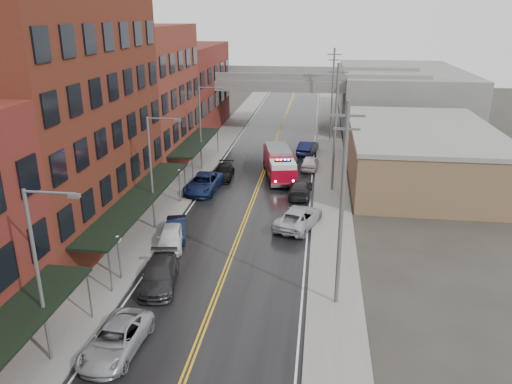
{
  "coord_description": "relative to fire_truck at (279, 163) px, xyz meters",
  "views": [
    {
      "loc": [
        5.83,
        -10.83,
        16.21
      ],
      "look_at": [
        1.08,
        25.43,
        3.0
      ],
      "focal_mm": 35.0,
      "sensor_mm": 36.0,
      "label": 1
    }
  ],
  "objects": [
    {
      "name": "road",
      "position": [
        -1.81,
        -8.29,
        -1.58
      ],
      "size": [
        11.0,
        160.0,
        0.02
      ],
      "primitive_type": "cube",
      "color": "black",
      "rests_on": "ground"
    },
    {
      "name": "sidewalk_left",
      "position": [
        -9.11,
        -8.29,
        -1.52
      ],
      "size": [
        3.0,
        160.0,
        0.15
      ],
      "primitive_type": "cube",
      "color": "slate",
      "rests_on": "ground"
    },
    {
      "name": "sidewalk_right",
      "position": [
        5.49,
        -8.29,
        -1.52
      ],
      "size": [
        3.0,
        160.0,
        0.15
      ],
      "primitive_type": "cube",
      "color": "slate",
      "rests_on": "ground"
    },
    {
      "name": "curb_left",
      "position": [
        -7.46,
        -8.29,
        -1.52
      ],
      "size": [
        0.3,
        160.0,
        0.15
      ],
      "primitive_type": "cube",
      "color": "gray",
      "rests_on": "ground"
    },
    {
      "name": "curb_right",
      "position": [
        3.84,
        -8.29,
        -1.52
      ],
      "size": [
        0.3,
        160.0,
        0.15
      ],
      "primitive_type": "cube",
      "color": "gray",
      "rests_on": "ground"
    },
    {
      "name": "brick_building_b",
      "position": [
        -15.11,
        -15.29,
        7.41
      ],
      "size": [
        9.0,
        20.0,
        18.0
      ],
      "primitive_type": "cube",
      "color": "#5D2718",
      "rests_on": "ground"
    },
    {
      "name": "brick_building_c",
      "position": [
        -15.11,
        2.21,
        5.91
      ],
      "size": [
        9.0,
        15.0,
        15.0
      ],
      "primitive_type": "cube",
      "color": "maroon",
      "rests_on": "ground"
    },
    {
      "name": "brick_building_far",
      "position": [
        -15.11,
        19.71,
        4.41
      ],
      "size": [
        9.0,
        20.0,
        12.0
      ],
      "primitive_type": "cube",
      "color": "maroon",
      "rests_on": "ground"
    },
    {
      "name": "tan_building",
      "position": [
        14.19,
        1.71,
        0.91
      ],
      "size": [
        14.0,
        22.0,
        5.0
      ],
      "primitive_type": "cube",
      "color": "olive",
      "rests_on": "ground"
    },
    {
      "name": "right_far_block",
      "position": [
        16.19,
        31.71,
        2.41
      ],
      "size": [
        18.0,
        30.0,
        8.0
      ],
      "primitive_type": "cube",
      "color": "slate",
      "rests_on": "ground"
    },
    {
      "name": "awning_1",
      "position": [
        -9.3,
        -15.29,
        1.4
      ],
      "size": [
        2.6,
        18.0,
        3.09
      ],
      "color": "black",
      "rests_on": "ground"
    },
    {
      "name": "awning_2",
      "position": [
        -9.3,
        2.21,
        1.39
      ],
      "size": [
        2.6,
        13.0,
        3.09
      ],
      "color": "black",
      "rests_on": "ground"
    },
    {
      "name": "globe_lamp_1",
      "position": [
        -8.21,
        -22.29,
        0.72
      ],
      "size": [
        0.44,
        0.44,
        3.12
      ],
      "color": "#59595B",
      "rests_on": "ground"
    },
    {
      "name": "globe_lamp_2",
      "position": [
        -8.21,
        -8.29,
        0.72
      ],
      "size": [
        0.44,
        0.44,
        3.12
      ],
      "color": "#59595B",
      "rests_on": "ground"
    },
    {
      "name": "street_lamp_0",
      "position": [
        -8.36,
        -30.29,
        3.59
      ],
      "size": [
        2.64,
        0.22,
        9.0
      ],
      "color": "#59595B",
      "rests_on": "ground"
    },
    {
      "name": "street_lamp_1",
      "position": [
        -8.36,
        -14.29,
        3.59
      ],
      "size": [
        2.64,
        0.22,
        9.0
      ],
      "color": "#59595B",
      "rests_on": "ground"
    },
    {
      "name": "street_lamp_2",
      "position": [
        -8.36,
        1.71,
        3.59
      ],
      "size": [
        2.64,
        0.22,
        9.0
      ],
      "color": "#59595B",
      "rests_on": "ground"
    },
    {
      "name": "utility_pole_0",
      "position": [
        5.39,
        -23.29,
        4.71
      ],
      "size": [
        1.8,
        0.24,
        12.0
      ],
      "color": "#59595B",
      "rests_on": "ground"
    },
    {
      "name": "utility_pole_1",
      "position": [
        5.39,
        -3.29,
        4.71
      ],
      "size": [
        1.8,
        0.24,
        12.0
      ],
      "color": "#59595B",
      "rests_on": "ground"
    },
    {
      "name": "utility_pole_2",
      "position": [
        5.39,
        16.71,
        4.71
      ],
      "size": [
        1.8,
        0.24,
        12.0
      ],
      "color": "#59595B",
      "rests_on": "ground"
    },
    {
      "name": "overpass",
      "position": [
        -1.81,
        23.71,
        4.39
      ],
      "size": [
        40.0,
        10.0,
        7.5
      ],
      "color": "slate",
      "rests_on": "ground"
    },
    {
      "name": "fire_truck",
      "position": [
        0.0,
        0.0,
        0.0
      ],
      "size": [
        4.52,
        8.41,
        2.94
      ],
      "rotation": [
        0.0,
        0.0,
        0.21
      ],
      "color": "#AF081F",
      "rests_on": "ground"
    },
    {
      "name": "parked_car_left_2",
      "position": [
        -5.7,
        -29.19,
        -0.88
      ],
      "size": [
        2.66,
        5.25,
        1.42
      ],
      "primitive_type": "imported",
      "rotation": [
        0.0,
        0.0,
        -0.06
      ],
      "color": "#9B9DA2",
      "rests_on": "ground"
    },
    {
      "name": "parked_car_left_3",
      "position": [
        -5.56,
        -22.59,
        -0.85
      ],
      "size": [
        2.9,
        5.41,
        1.49
      ],
      "primitive_type": "imported",
      "rotation": [
        0.0,
        0.0,
        0.16
      ],
      "color": "#272729",
      "rests_on": "ground"
    },
    {
      "name": "parked_car_left_4",
      "position": [
        -6.44,
        -17.1,
        -0.82
      ],
      "size": [
        2.53,
        4.78,
        1.55
      ],
      "primitive_type": "imported",
      "rotation": [
        0.0,
        0.0,
        0.16
      ],
      "color": "white",
      "rests_on": "ground"
    },
    {
      "name": "parked_car_left_5",
      "position": [
        -6.54,
        -15.42,
        -0.92
      ],
      "size": [
        2.38,
        4.33,
        1.35
      ],
      "primitive_type": "imported",
      "rotation": [
        0.0,
        0.0,
        0.24
      ],
      "color": "black",
      "rests_on": "ground"
    },
    {
      "name": "parked_car_left_6",
      "position": [
        -6.81,
        -5.09,
        -0.77
      ],
      "size": [
        3.15,
        6.09,
        1.64
      ],
      "primitive_type": "imported",
      "rotation": [
        0.0,
        0.0,
        -0.07
      ],
      "color": "#15214F",
      "rests_on": "ground"
    },
    {
      "name": "parked_car_left_7",
      "position": [
        -5.7,
        -0.9,
        -0.91
      ],
      "size": [
        2.13,
        4.81,
        1.37
      ],
      "primitive_type": "imported",
      "rotation": [
        0.0,
        0.0,
        0.04
      ],
      "color": "black",
      "rests_on": "ground"
    },
    {
      "name": "parked_car_right_0",
      "position": [
        2.62,
        -12.29,
        -0.81
      ],
      "size": [
        4.26,
        6.21,
        1.58
      ],
      "primitive_type": "imported",
      "rotation": [
        0.0,
        0.0,
        2.82
      ],
      "color": "#B5B6BE",
      "rests_on": "ground"
    },
    {
      "name": "parked_car_right_1",
      "position": [
        2.44,
        -5.06,
        -0.86
      ],
      "size": [
        2.18,
        5.08,
        1.46
      ],
      "primitive_type": "imported",
      "rotation": [
        0.0,
        0.0,
        3.11
      ],
      "color": "#232325",
      "rests_on": "ground"
    },
    {
      "name": "parked_car_right_2",
      "position": [
        3.08,
        3.51,
        -0.86
      ],
      "size": [
        2.01,
        4.41,
        1.47
      ],
      "primitive_type": "imported",
      "rotation": [
        0.0,
        0.0,
        3.08
      ],
      "color": "white",
      "rests_on": "ground"
    },
    {
      "name": "parked_car_right_3",
      "position": [
        2.64,
        9.58,
        -0.76
      ],
      "size": [
        2.63,
        5.28,
        1.66
      ],
      "primitive_type": "imported",
      "rotation": [
        0.0,
        0.0,
        2.96
      ],
      "color": "black",
      "rests_on": "ground"
    }
  ]
}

